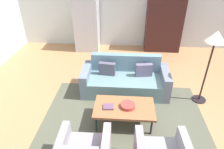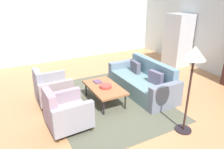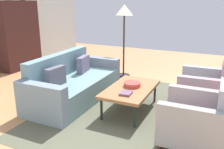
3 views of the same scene
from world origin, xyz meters
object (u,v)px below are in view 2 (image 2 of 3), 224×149
refrigerator (178,40)px  floor_lamp (193,61)px  couch (144,82)px  armchair_left (51,90)px  armchair_right (65,113)px  book_stack (98,82)px  fruit_bowl (106,86)px  coffee_table (104,88)px

refrigerator → floor_lamp: (3.15, -2.78, 0.52)m
couch → refrigerator: bearing=-61.2°
armchair_left → armchair_right: bearing=-1.0°
couch → armchair_left: (-0.60, -2.35, 0.06)m
refrigerator → floor_lamp: size_ratio=1.08×
book_stack → fruit_bowl: bearing=6.3°
refrigerator → armchair_left: bearing=-80.9°
coffee_table → floor_lamp: bearing=26.1°
armchair_right → couch: bearing=101.7°
armchair_left → book_stack: bearing=74.7°
armchair_left → armchair_right: size_ratio=1.00×
book_stack → floor_lamp: (2.09, 0.91, 1.01)m
coffee_table → armchair_left: size_ratio=1.36×
couch → refrigerator: (-1.37, 2.47, 0.64)m
couch → coffee_table: (0.00, -1.19, 0.09)m
refrigerator → book_stack: bearing=-74.0°
book_stack → coffee_table: bearing=7.6°
armchair_left → floor_lamp: 3.32m
couch → armchair_left: size_ratio=2.39×
armchair_left → fruit_bowl: size_ratio=3.05×
couch → coffee_table: 1.19m
armchair_left → book_stack: (0.29, 1.12, 0.09)m
armchair_left → refrigerator: size_ratio=0.48×
armchair_left → floor_lamp: bearing=39.6°
couch → armchair_right: (0.60, -2.35, 0.06)m
armchair_left → refrigerator: 4.92m
fruit_bowl → book_stack: size_ratio=1.33×
book_stack → couch: bearing=75.8°
coffee_table → book_stack: (-0.31, -0.04, 0.05)m
armchair_right → refrigerator: size_ratio=0.48×
fruit_bowl → book_stack: 0.38m
coffee_table → floor_lamp: size_ratio=0.70×
couch → book_stack: (-0.31, -1.23, 0.15)m
book_stack → refrigerator: size_ratio=0.12×
couch → armchair_right: armchair_right is taller
couch → fruit_bowl: couch is taller
coffee_table → armchair_right: (0.60, -1.17, -0.04)m
coffee_table → floor_lamp: floor_lamp is taller
armchair_left → book_stack: 1.16m
armchair_right → refrigerator: 5.24m
armchair_right → floor_lamp: (1.18, 2.04, 1.10)m
armchair_left → refrigerator: refrigerator is taller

